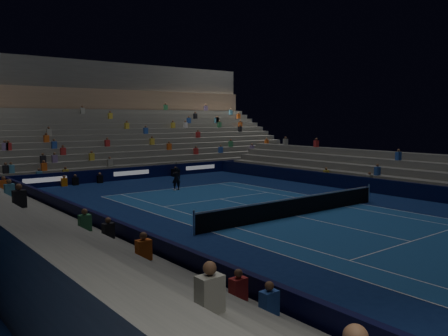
% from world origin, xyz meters
% --- Properties ---
extents(ground, '(90.00, 90.00, 0.00)m').
position_xyz_m(ground, '(0.00, 0.00, 0.00)').
color(ground, '#0D1F51').
rests_on(ground, ground).
extents(court_surface, '(10.97, 23.77, 0.01)m').
position_xyz_m(court_surface, '(0.00, 0.00, 0.01)').
color(court_surface, navy).
rests_on(court_surface, ground).
extents(sponsor_barrier_far, '(44.00, 0.25, 1.00)m').
position_xyz_m(sponsor_barrier_far, '(0.00, 18.50, 0.50)').
color(sponsor_barrier_far, black).
rests_on(sponsor_barrier_far, ground).
extents(sponsor_barrier_east, '(0.25, 37.00, 1.00)m').
position_xyz_m(sponsor_barrier_east, '(9.70, 0.00, 0.50)').
color(sponsor_barrier_east, black).
rests_on(sponsor_barrier_east, ground).
extents(sponsor_barrier_west, '(0.25, 37.00, 1.00)m').
position_xyz_m(sponsor_barrier_west, '(-9.70, 0.00, 0.50)').
color(sponsor_barrier_west, black).
rests_on(sponsor_barrier_west, ground).
extents(grandstand_main, '(44.00, 15.20, 11.20)m').
position_xyz_m(grandstand_main, '(0.00, 27.90, 3.38)').
color(grandstand_main, '#5F605B').
rests_on(grandstand_main, ground).
extents(grandstand_east, '(5.00, 37.00, 2.50)m').
position_xyz_m(grandstand_east, '(13.17, 0.00, 0.92)').
color(grandstand_east, slate).
rests_on(grandstand_east, ground).
extents(grandstand_west, '(5.00, 37.00, 2.50)m').
position_xyz_m(grandstand_west, '(-13.17, 0.00, 0.92)').
color(grandstand_west, slate).
rests_on(grandstand_west, ground).
extents(tennis_net, '(12.90, 0.10, 1.10)m').
position_xyz_m(tennis_net, '(0.00, 0.00, 0.50)').
color(tennis_net, '#B2B2B7').
rests_on(tennis_net, ground).
extents(tennis_player, '(0.70, 0.57, 1.65)m').
position_xyz_m(tennis_player, '(-0.17, 11.21, 0.82)').
color(tennis_player, black).
rests_on(tennis_player, ground).
extents(broadcast_camera, '(0.61, 1.01, 0.66)m').
position_xyz_m(broadcast_camera, '(3.92, 17.77, 0.34)').
color(broadcast_camera, black).
rests_on(broadcast_camera, ground).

